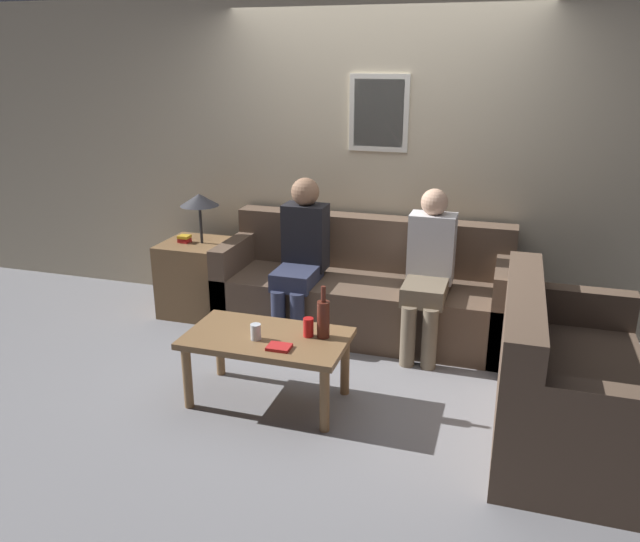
% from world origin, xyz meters
% --- Properties ---
extents(ground_plane, '(16.00, 16.00, 0.00)m').
position_xyz_m(ground_plane, '(0.00, 0.00, 0.00)').
color(ground_plane, gray).
extents(wall_back, '(9.00, 0.08, 2.60)m').
position_xyz_m(wall_back, '(0.00, 0.92, 1.30)').
color(wall_back, beige).
rests_on(wall_back, ground_plane).
extents(couch_main, '(2.30, 0.81, 0.89)m').
position_xyz_m(couch_main, '(0.00, 0.48, 0.32)').
color(couch_main, brown).
rests_on(couch_main, ground_plane).
extents(couch_side, '(0.81, 1.48, 0.89)m').
position_xyz_m(couch_side, '(1.45, -0.66, 0.32)').
color(couch_side, brown).
rests_on(couch_side, ground_plane).
extents(coffee_table, '(1.02, 0.58, 0.46)m').
position_xyz_m(coffee_table, '(-0.32, -0.80, 0.39)').
color(coffee_table, olive).
rests_on(coffee_table, ground_plane).
extents(side_table_with_lamp, '(0.54, 0.54, 1.06)m').
position_xyz_m(side_table_with_lamp, '(-1.46, 0.42, 0.35)').
color(side_table_with_lamp, olive).
rests_on(side_table_with_lamp, ground_plane).
extents(wine_bottle, '(0.08, 0.08, 0.34)m').
position_xyz_m(wine_bottle, '(0.03, -0.71, 0.59)').
color(wine_bottle, '#562319').
rests_on(wine_bottle, coffee_table).
extents(drinking_glass, '(0.07, 0.07, 0.10)m').
position_xyz_m(drinking_glass, '(-0.36, -0.87, 0.51)').
color(drinking_glass, silver).
rests_on(drinking_glass, coffee_table).
extents(book_stack, '(0.14, 0.11, 0.02)m').
position_xyz_m(book_stack, '(-0.18, -0.95, 0.47)').
color(book_stack, red).
rests_on(book_stack, coffee_table).
extents(soda_can, '(0.07, 0.07, 0.12)m').
position_xyz_m(soda_can, '(-0.06, -0.73, 0.52)').
color(soda_can, red).
rests_on(soda_can, coffee_table).
extents(person_left, '(0.34, 0.60, 1.24)m').
position_xyz_m(person_left, '(-0.46, 0.30, 0.68)').
color(person_left, '#2D334C').
rests_on(person_left, ground_plane).
extents(person_right, '(0.34, 0.63, 1.21)m').
position_xyz_m(person_right, '(0.53, 0.30, 0.66)').
color(person_right, '#756651').
rests_on(person_right, ground_plane).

